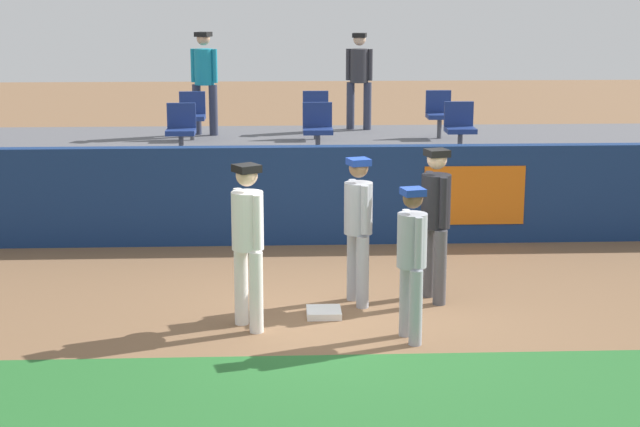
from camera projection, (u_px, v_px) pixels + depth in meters
ground_plane at (346, 321)px, 11.54m from camera, size 60.00×60.00×0.00m
grass_foreground_strip at (366, 410)px, 9.11m from camera, size 18.00×2.80×0.01m
first_base at (324, 313)px, 11.71m from camera, size 0.40×0.40×0.08m
player_fielder_home at (248, 235)px, 11.08m from camera, size 0.49×0.60×1.87m
player_runner_visitor at (358, 221)px, 11.95m from camera, size 0.42×0.48×1.78m
player_coach_visitor at (412, 253)px, 10.71m from camera, size 0.39×0.46×1.69m
player_umpire at (436, 214)px, 12.07m from camera, size 0.44×0.51×1.87m
field_wall at (330, 195)px, 14.90m from camera, size 18.00×0.26×1.47m
bleacher_platform at (321, 175)px, 17.44m from camera, size 18.00×4.80×1.10m
seat_back_center at (316, 112)px, 17.86m from camera, size 0.46×0.44×0.84m
seat_back_right at (439, 112)px, 17.96m from camera, size 0.45×0.44×0.84m
seat_front_center at (318, 126)px, 16.11m from camera, size 0.47×0.44×0.84m
seat_back_left at (192, 113)px, 17.77m from camera, size 0.46×0.44×0.84m
seat_front_right at (460, 125)px, 16.21m from camera, size 0.47×0.44×0.84m
seat_front_left at (181, 127)px, 16.01m from camera, size 0.46×0.44×0.84m
spectator_hooded at (204, 76)px, 18.19m from camera, size 0.49×0.46×1.86m
spectator_capped at (359, 74)px, 18.90m from camera, size 0.50×0.41×1.81m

